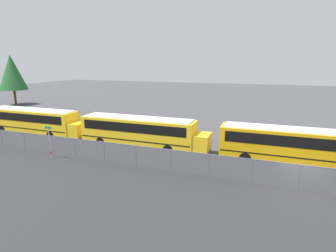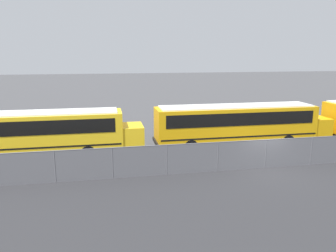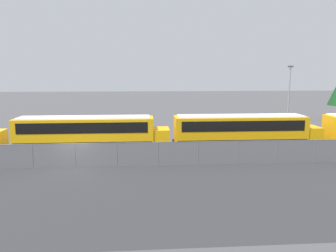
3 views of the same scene
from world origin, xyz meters
name	(u,v)px [view 1 (image 1 of 3)]	position (x,y,z in m)	size (l,w,h in m)	color
ground_plane	(297,189)	(0.00, 0.00, 0.00)	(200.00, 200.00, 0.00)	#424244
road_strip	(311,244)	(0.00, -6.00, 0.00)	(144.92, 12.00, 0.01)	#2B2B2D
fence	(299,177)	(0.00, 0.00, 0.93)	(110.99, 0.07, 1.82)	#9EA0A5
school_bus_1	(34,120)	(-28.23, 4.71, 1.89)	(13.49, 2.45, 3.16)	yellow
school_bus_2	(140,130)	(-14.13, 4.56, 1.89)	(13.49, 2.45, 3.16)	yellow
school_bus_3	(297,144)	(0.25, 4.75, 1.89)	(13.49, 2.45, 3.16)	#EDA80F
street_sign	(50,142)	(-20.37, -1.06, 1.61)	(0.70, 0.09, 3.05)	#B7B7BC
tree_0	(12,72)	(-51.53, 21.89, 6.69)	(5.46, 5.46, 10.25)	#51381E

